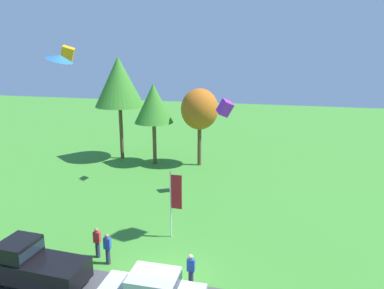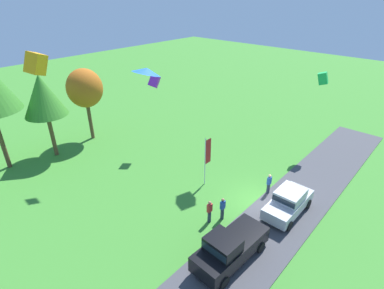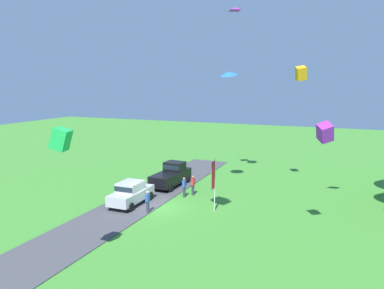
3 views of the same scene
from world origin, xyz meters
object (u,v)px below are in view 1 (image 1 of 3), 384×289
at_px(person_on_lawn, 108,249).
at_px(kite_box_low_drifter, 225,108).
at_px(kite_delta_topmost, 60,58).
at_px(tree_lone_near, 119,82).
at_px(kite_box_high_left, 67,55).
at_px(car_pickup_near_entrance, 31,264).
at_px(person_watching_sky, 191,271).
at_px(tree_far_left, 154,104).
at_px(person_beside_suv, 97,242).
at_px(flag_banner, 174,196).
at_px(tree_left_of_center, 200,109).

distance_m(person_on_lawn, kite_box_low_drifter, 13.26).
xyz_separation_m(kite_delta_topmost, kite_box_low_drifter, (7.78, 8.51, -3.74)).
xyz_separation_m(tree_lone_near, kite_box_high_left, (0.62, -9.68, 2.71)).
bearing_deg(car_pickup_near_entrance, person_watching_sky, 12.07).
relative_size(tree_far_left, kite_box_high_left, 6.84).
relative_size(person_watching_sky, person_beside_suv, 1.00).
xyz_separation_m(person_beside_suv, tree_lone_near, (-6.39, 17.57, 6.81)).
height_order(person_beside_suv, kite_delta_topmost, kite_delta_topmost).
height_order(person_on_lawn, person_watching_sky, same).
bearing_deg(person_watching_sky, kite_delta_topmost, 156.53).
xyz_separation_m(tree_far_left, flag_banner, (5.96, -13.54, -3.23)).
xyz_separation_m(tree_far_left, kite_delta_topmost, (-0.16, -14.41, 4.54)).
relative_size(tree_lone_near, kite_delta_topmost, 6.90).
bearing_deg(tree_left_of_center, kite_box_high_left, -128.73).
height_order(tree_lone_near, flag_banner, tree_lone_near).
relative_size(car_pickup_near_entrance, tree_lone_near, 0.50).
xyz_separation_m(tree_far_left, kite_box_high_left, (-3.21, -8.72, 4.56)).
height_order(person_on_lawn, tree_lone_near, tree_lone_near).
relative_size(person_on_lawn, person_watching_sky, 1.00).
distance_m(car_pickup_near_entrance, tree_far_left, 20.10).
xyz_separation_m(tree_far_left, kite_box_low_drifter, (7.62, -5.89, 0.80)).
bearing_deg(kite_box_low_drifter, person_on_lawn, -110.77).
distance_m(person_on_lawn, tree_lone_near, 20.58).
bearing_deg(kite_box_low_drifter, person_watching_sky, -88.05).
height_order(flag_banner, kite_box_high_left, kite_box_high_left).
relative_size(tree_lone_near, kite_box_high_left, 8.98).
distance_m(car_pickup_near_entrance, flag_banner, 8.11).
bearing_deg(person_beside_suv, person_watching_sky, -13.91).
bearing_deg(person_watching_sky, kite_box_low_drifter, 91.95).
bearing_deg(tree_lone_near, person_beside_suv, -70.03).
distance_m(flag_banner, kite_delta_topmost, 9.93).
bearing_deg(kite_box_high_left, kite_delta_topmost, -61.80).
height_order(person_beside_suv, flag_banner, flag_banner).
xyz_separation_m(person_on_lawn, tree_far_left, (-3.38, 17.07, 4.96)).
relative_size(tree_lone_near, flag_banner, 2.46).
height_order(tree_far_left, tree_left_of_center, tree_far_left).
xyz_separation_m(flag_banner, kite_box_low_drifter, (1.66, 7.64, 4.03)).
bearing_deg(flag_banner, tree_left_of_center, 96.82).
distance_m(person_watching_sky, kite_box_high_left, 17.39).
distance_m(tree_far_left, flag_banner, 15.14).
relative_size(car_pickup_near_entrance, kite_box_low_drifter, 4.79).
bearing_deg(tree_far_left, person_on_lawn, -78.79).
xyz_separation_m(person_on_lawn, flag_banner, (2.58, 3.53, 1.72)).
height_order(kite_box_high_left, kite_delta_topmost, kite_box_high_left).
bearing_deg(tree_left_of_center, person_beside_suv, -95.68).
relative_size(person_watching_sky, kite_delta_topmost, 1.17).
xyz_separation_m(car_pickup_near_entrance, kite_delta_topmost, (-0.85, 5.12, 9.27)).
relative_size(car_pickup_near_entrance, flag_banner, 1.24).
relative_size(tree_lone_near, kite_box_low_drifter, 9.53).
distance_m(car_pickup_near_entrance, person_on_lawn, 3.65).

